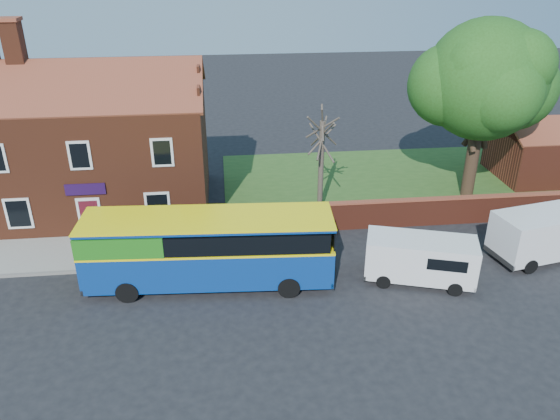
{
  "coord_description": "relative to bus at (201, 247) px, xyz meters",
  "views": [
    {
      "loc": [
        0.06,
        -18.71,
        13.96
      ],
      "look_at": [
        2.65,
        5.0,
        2.3
      ],
      "focal_mm": 35.0,
      "sensor_mm": 36.0,
      "label": 1
    }
  ],
  "objects": [
    {
      "name": "bus",
      "position": [
        0.0,
        0.0,
        0.0
      ],
      "size": [
        11.08,
        3.41,
        3.33
      ],
      "rotation": [
        0.0,
        0.0,
        -0.06
      ],
      "color": "navy",
      "rests_on": "ground"
    },
    {
      "name": "large_tree",
      "position": [
        16.08,
        8.21,
        5.0
      ],
      "size": [
        8.62,
        6.82,
        10.51
      ],
      "color": "black",
      "rests_on": "ground"
    },
    {
      "name": "kerb",
      "position": [
        -5.84,
        1.48,
        -1.82
      ],
      "size": [
        18.0,
        0.15,
        0.14
      ],
      "primitive_type": "cube",
      "color": "slate",
      "rests_on": "ground"
    },
    {
      "name": "boundary_wall",
      "position": [
        14.16,
        4.48,
        -1.08
      ],
      "size": [
        22.0,
        0.38,
        1.6
      ],
      "color": "maroon",
      "rests_on": "ground"
    },
    {
      "name": "van_near",
      "position": [
        9.85,
        -0.87,
        -0.69
      ],
      "size": [
        5.22,
        3.31,
        2.14
      ],
      "rotation": [
        0.0,
        0.0,
        -0.3
      ],
      "color": "white",
      "rests_on": "ground"
    },
    {
      "name": "shop_building",
      "position": [
        -5.86,
        8.98,
        1.53
      ],
      "size": [
        12.3,
        8.13,
        10.5
      ],
      "color": "brown",
      "rests_on": "ground"
    },
    {
      "name": "ground",
      "position": [
        1.16,
        -2.52,
        -1.89
      ],
      "size": [
        120.0,
        120.0,
        0.0
      ],
      "primitive_type": "plane",
      "color": "black",
      "rests_on": "ground"
    },
    {
      "name": "bare_tree",
      "position": [
        6.61,
        6.92,
        1.11
      ],
      "size": [
        2.19,
        2.61,
        5.85
      ],
      "color": "#4C4238",
      "rests_on": "ground"
    },
    {
      "name": "outbuilding",
      "position": [
        23.16,
        10.48,
        -0.28
      ],
      "size": [
        8.2,
        5.06,
        4.17
      ],
      "color": "maroon",
      "rests_on": "ground"
    },
    {
      "name": "grass_strip",
      "position": [
        14.16,
        10.48,
        -1.87
      ],
      "size": [
        26.0,
        12.0,
        0.04
      ],
      "primitive_type": "cube",
      "color": "#426B28",
      "rests_on": "ground"
    },
    {
      "name": "pavement",
      "position": [
        -5.84,
        3.23,
        -1.83
      ],
      "size": [
        18.0,
        3.5,
        0.12
      ],
      "primitive_type": "cube",
      "color": "gray",
      "rests_on": "ground"
    },
    {
      "name": "van_far",
      "position": [
        16.79,
        0.54,
        -0.53
      ],
      "size": [
        5.86,
        3.27,
        2.43
      ],
      "rotation": [
        0.0,
        0.0,
        0.2
      ],
      "color": "white",
      "rests_on": "ground"
    }
  ]
}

